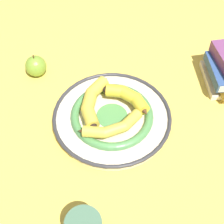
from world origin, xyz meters
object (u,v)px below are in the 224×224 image
at_px(apple, 36,66).
at_px(banana_c, 129,97).
at_px(decorative_bowl, 112,117).
at_px(banana_a, 93,100).
at_px(banana_b, 112,128).

bearing_deg(apple, banana_c, 146.98).
relative_size(decorative_bowl, banana_a, 1.76).
bearing_deg(banana_b, decorative_bowl, 68.89).
xyz_separation_m(banana_c, apple, (0.30, -0.19, -0.02)).
relative_size(decorative_bowl, apple, 4.32).
bearing_deg(apple, banana_b, 128.05).
distance_m(decorative_bowl, apple, 0.33).
distance_m(decorative_bowl, banana_b, 0.08).
xyz_separation_m(banana_a, apple, (0.18, -0.19, -0.02)).
distance_m(decorative_bowl, banana_a, 0.08).
bearing_deg(banana_a, decorative_bowl, 71.03).
bearing_deg(decorative_bowl, banana_c, -145.31).
xyz_separation_m(decorative_bowl, banana_c, (-0.06, -0.04, 0.04)).
distance_m(decorative_bowl, banana_c, 0.08).
xyz_separation_m(banana_a, banana_b, (-0.05, 0.10, -0.00)).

